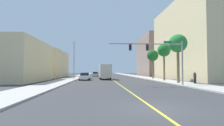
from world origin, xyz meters
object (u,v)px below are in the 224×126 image
object	(u,v)px
street_lamp	(74,58)
car_yellow	(85,76)
palm_near	(178,44)
delivery_truck	(105,72)
palm_far	(153,56)
car_black	(104,75)
palm_mid	(164,51)
pedestrian	(195,78)
car_white	(85,77)
traffic_signal_mast	(159,52)
car_silver	(95,74)

from	to	relation	value
street_lamp	car_yellow	size ratio (longest dim) A/B	1.75
palm_near	delivery_truck	world-z (taller)	palm_near
palm_far	car_black	xyz separation A→B (m)	(-10.64, 15.39, -4.57)
palm_near	palm_far	xyz separation A→B (m)	(0.27, 14.09, -0.64)
palm_mid	car_black	bearing A→B (deg)	115.61
street_lamp	palm_far	size ratio (longest dim) A/B	1.20
palm_mid	car_yellow	xyz separation A→B (m)	(-15.54, 11.06, -4.91)
street_lamp	pedestrian	bearing A→B (deg)	-35.61
car_white	pedestrian	size ratio (longest dim) A/B	2.76
palm_mid	car_yellow	world-z (taller)	palm_mid
palm_near	delivery_truck	size ratio (longest dim) A/B	0.99
palm_near	traffic_signal_mast	bearing A→B (deg)	-139.12
traffic_signal_mast	palm_near	size ratio (longest dim) A/B	1.33
palm_near	palm_far	world-z (taller)	palm_near
car_white	delivery_truck	distance (m)	5.28
street_lamp	car_white	world-z (taller)	street_lamp
car_yellow	pedestrian	world-z (taller)	pedestrian
street_lamp	pedestrian	distance (m)	23.41
street_lamp	delivery_truck	distance (m)	7.49
palm_mid	car_white	bearing A→B (deg)	164.20
palm_mid	car_silver	world-z (taller)	palm_mid
palm_near	car_white	xyz separation A→B (m)	(-14.79, 11.33, -5.21)
traffic_signal_mast	car_yellow	world-z (taller)	traffic_signal_mast
car_white	car_silver	world-z (taller)	car_silver
palm_mid	delivery_truck	bearing A→B (deg)	146.42
car_white	pedestrian	distance (m)	20.96
car_silver	palm_far	bearing A→B (deg)	-59.69
palm_near	pedestrian	size ratio (longest dim) A/B	4.44
pedestrian	car_black	bearing A→B (deg)	-117.69
car_yellow	car_silver	bearing A→B (deg)	-97.97
car_silver	car_black	bearing A→B (deg)	-66.39
car_black	car_white	bearing A→B (deg)	-104.04
traffic_signal_mast	car_silver	xyz separation A→B (m)	(-9.07, 38.71, -3.58)
traffic_signal_mast	car_white	size ratio (longest dim) A/B	2.14
palm_near	palm_far	size ratio (longest dim) A/B	1.12
palm_mid	car_silver	xyz separation A→B (m)	(-13.51, 28.16, -4.89)
car_black	delivery_truck	bearing A→B (deg)	-90.93
car_black	pedestrian	distance (m)	33.31
traffic_signal_mast	palm_near	xyz separation A→B (m)	(4.05, 3.51, 1.58)
car_black	palm_mid	bearing A→B (deg)	-64.76
traffic_signal_mast	pedestrian	bearing A→B (deg)	18.66
car_black	delivery_truck	xyz separation A→B (m)	(-0.15, -15.20, 1.00)
palm_near	car_black	world-z (taller)	palm_near
traffic_signal_mast	pedestrian	xyz separation A→B (m)	(5.79, 1.96, -3.40)
traffic_signal_mast	car_yellow	size ratio (longest dim) A/B	2.16
palm_far	delivery_truck	world-z (taller)	palm_far
street_lamp	car_black	bearing A→B (deg)	69.11
palm_near	pedestrian	world-z (taller)	palm_near
delivery_truck	palm_mid	bearing A→B (deg)	-35.69
traffic_signal_mast	palm_mid	distance (m)	11.52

